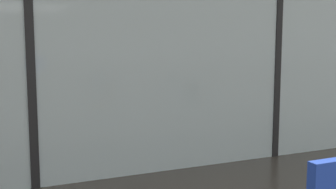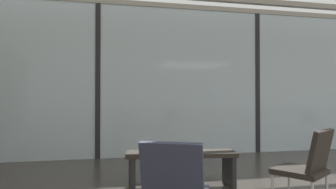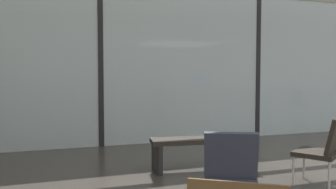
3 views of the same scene
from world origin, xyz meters
name	(u,v)px [view 3 (image 3 of 3)]	position (x,y,z in m)	size (l,w,h in m)	color
glass_curtain_wall	(257,67)	(0.00, 5.20, 1.56)	(14.00, 0.08, 3.12)	silver
window_mullion_0	(100,66)	(-3.50, 5.20, 1.56)	(0.10, 0.12, 3.12)	black
window_mullion_1	(257,67)	(0.00, 5.20, 1.56)	(0.10, 0.12, 3.12)	black
parked_airplane	(210,53)	(0.82, 9.33, 2.15)	(11.44, 4.30, 4.30)	silver
lounge_chair_3	(230,169)	(-2.85, 1.27, 0.49)	(0.66, 0.68, 0.87)	#33384C
lounge_chair_4	(324,147)	(-1.25, 1.80, 0.49)	(0.69, 0.70, 0.87)	#28231E
waiting_bench	(203,145)	(-2.35, 2.96, 0.36)	(1.54, 0.60, 0.47)	#28231E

